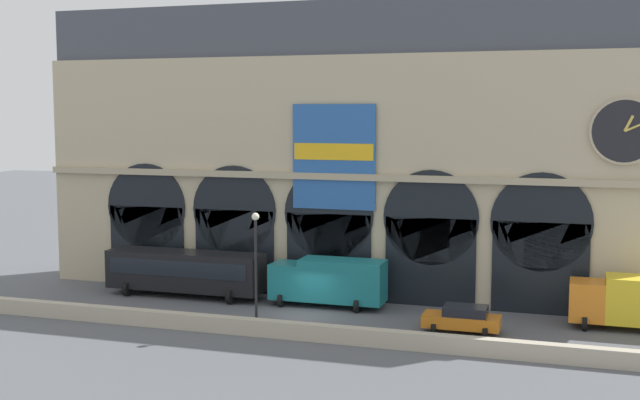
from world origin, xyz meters
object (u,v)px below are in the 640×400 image
(bus_midwest, at_px, (185,271))
(box_truck_east, at_px, (639,302))
(car_mideast, at_px, (463,319))
(street_lamp_quayside, at_px, (256,256))
(box_truck_center, at_px, (329,281))

(bus_midwest, height_order, box_truck_east, box_truck_east)
(car_mideast, relative_size, street_lamp_quayside, 0.64)
(box_truck_east, bearing_deg, box_truck_center, 179.78)
(car_mideast, height_order, box_truck_east, box_truck_east)
(street_lamp_quayside, bearing_deg, box_truck_center, 72.64)
(street_lamp_quayside, bearing_deg, box_truck_east, 18.43)
(box_truck_center, relative_size, car_mideast, 1.70)
(box_truck_center, relative_size, street_lamp_quayside, 1.09)
(bus_midwest, xyz_separation_m, street_lamp_quayside, (8.03, -6.82, 2.63))
(car_mideast, bearing_deg, street_lamp_quayside, -163.09)
(bus_midwest, relative_size, car_mideast, 2.50)
(bus_midwest, relative_size, box_truck_center, 1.47)
(car_mideast, xyz_separation_m, street_lamp_quayside, (-11.34, -3.45, 3.61))
(box_truck_center, height_order, car_mideast, box_truck_center)
(bus_midwest, distance_m, street_lamp_quayside, 10.86)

